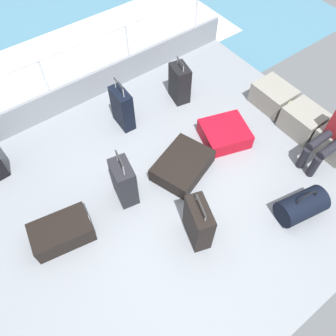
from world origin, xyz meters
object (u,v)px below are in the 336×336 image
object	(u,v)px
suitcase_2	(180,83)
suitcase_7	(198,223)
suitcase_6	(124,182)
duffel_bag	(301,206)
cargo_crate_0	(273,96)
suitcase_1	(122,108)
suitcase_4	(183,165)
suitcase_0	(62,232)
suitcase_5	(224,134)
cargo_crate_2	(334,143)
cargo_crate_1	(303,121)

from	to	relation	value
suitcase_2	suitcase_7	size ratio (longest dim) A/B	0.98
suitcase_6	duffel_bag	world-z (taller)	suitcase_6
cargo_crate_0	suitcase_7	size ratio (longest dim) A/B	0.84
suitcase_1	suitcase_4	xyz separation A→B (m)	(1.23, 0.17, -0.20)
cargo_crate_0	suitcase_2	bearing A→B (deg)	-132.18
suitcase_1	suitcase_4	distance (m)	1.26
suitcase_0	suitcase_5	distance (m)	2.62
suitcase_1	suitcase_7	xyz separation A→B (m)	(2.09, -0.27, 0.00)
suitcase_4	cargo_crate_2	bearing A→B (deg)	62.44
suitcase_1	suitcase_4	world-z (taller)	suitcase_1
cargo_crate_2	suitcase_6	size ratio (longest dim) A/B	0.63
cargo_crate_0	suitcase_1	distance (m)	2.37
suitcase_1	suitcase_2	size ratio (longest dim) A/B	1.10
suitcase_6	suitcase_4	bearing A→B (deg)	81.73
suitcase_0	duffel_bag	bearing A→B (deg)	59.96
suitcase_0	duffel_bag	xyz separation A→B (m)	(1.48, 2.55, 0.04)
duffel_bag	cargo_crate_0	bearing A→B (deg)	143.50
suitcase_4	suitcase_0	bearing A→B (deg)	-92.50
cargo_crate_1	suitcase_6	bearing A→B (deg)	-101.95
suitcase_2	suitcase_7	xyz separation A→B (m)	(2.03, -1.29, 0.01)
suitcase_1	suitcase_6	xyz separation A→B (m)	(1.11, -0.67, 0.01)
cargo_crate_0	suitcase_6	world-z (taller)	suitcase_6
cargo_crate_2	suitcase_4	bearing A→B (deg)	-117.56
cargo_crate_0	suitcase_4	distance (m)	1.96
suitcase_1	cargo_crate_2	bearing A→B (deg)	43.22
cargo_crate_0	suitcase_6	size ratio (longest dim) A/B	0.75
suitcase_4	suitcase_7	bearing A→B (deg)	-27.53
suitcase_2	suitcase_4	world-z (taller)	suitcase_2
suitcase_6	suitcase_7	size ratio (longest dim) A/B	1.13
suitcase_0	suitcase_1	distance (m)	1.98
suitcase_7	cargo_crate_0	bearing A→B (deg)	113.32
suitcase_6	duffel_bag	xyz separation A→B (m)	(1.52, 1.62, -0.15)
cargo_crate_1	suitcase_6	world-z (taller)	suitcase_6
suitcase_2	cargo_crate_2	bearing A→B (deg)	26.45
suitcase_0	suitcase_5	world-z (taller)	suitcase_0
suitcase_7	suitcase_5	bearing A→B (deg)	126.03
cargo_crate_0	suitcase_0	xyz separation A→B (m)	(0.10, -3.72, -0.04)
cargo_crate_0	cargo_crate_2	distance (m)	1.18
suitcase_6	suitcase_7	xyz separation A→B (m)	(0.98, 0.39, -0.00)
cargo_crate_0	suitcase_5	world-z (taller)	cargo_crate_0
suitcase_0	suitcase_7	size ratio (longest dim) A/B	1.02
suitcase_1	duffel_bag	size ratio (longest dim) A/B	1.23
cargo_crate_1	suitcase_4	bearing A→B (deg)	-103.55
suitcase_2	suitcase_5	bearing A→B (deg)	-0.11
suitcase_2	suitcase_5	xyz separation A→B (m)	(1.09, -0.00, -0.19)
cargo_crate_0	cargo_crate_1	world-z (taller)	cargo_crate_1
cargo_crate_0	cargo_crate_1	xyz separation A→B (m)	(0.63, -0.04, 0.02)
cargo_crate_2	suitcase_4	size ratio (longest dim) A/B	0.57
cargo_crate_0	suitcase_1	xyz separation A→B (m)	(-1.06, -2.12, 0.14)
suitcase_2	suitcase_6	size ratio (longest dim) A/B	0.87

